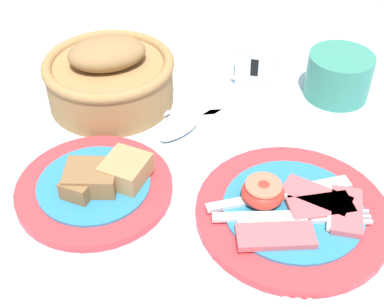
{
  "coord_description": "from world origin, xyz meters",
  "views": [
    {
      "loc": [
        -0.01,
        -0.42,
        0.48
      ],
      "look_at": [
        -0.02,
        0.11,
        0.02
      ],
      "focal_mm": 50.0,
      "sensor_mm": 36.0,
      "label": 1
    }
  ],
  "objects_px": {
    "breakfast_plate": "(292,211)",
    "teaspoon_by_saucer": "(165,113)",
    "bread_plate": "(97,184)",
    "bread_basket": "(110,76)",
    "number_card": "(255,65)",
    "sugar_cup": "(339,74)",
    "teaspoon_near_cup": "(193,122)"
  },
  "relations": [
    {
      "from": "breakfast_plate",
      "to": "teaspoon_by_saucer",
      "type": "distance_m",
      "value": 0.26
    },
    {
      "from": "bread_plate",
      "to": "teaspoon_by_saucer",
      "type": "distance_m",
      "value": 0.18
    },
    {
      "from": "breakfast_plate",
      "to": "bread_basket",
      "type": "height_order",
      "value": "bread_basket"
    },
    {
      "from": "number_card",
      "to": "teaspoon_by_saucer",
      "type": "xyz_separation_m",
      "value": [
        -0.14,
        -0.08,
        -0.03
      ]
    },
    {
      "from": "breakfast_plate",
      "to": "number_card",
      "type": "bearing_deg",
      "value": 95.05
    },
    {
      "from": "number_card",
      "to": "bread_basket",
      "type": "bearing_deg",
      "value": -157.79
    },
    {
      "from": "teaspoon_by_saucer",
      "to": "breakfast_plate",
      "type": "bearing_deg",
      "value": 123.5
    },
    {
      "from": "number_card",
      "to": "teaspoon_by_saucer",
      "type": "distance_m",
      "value": 0.16
    },
    {
      "from": "bread_plate",
      "to": "number_card",
      "type": "xyz_separation_m",
      "value": [
        0.22,
        0.25,
        0.02
      ]
    },
    {
      "from": "breakfast_plate",
      "to": "sugar_cup",
      "type": "distance_m",
      "value": 0.28
    },
    {
      "from": "bread_basket",
      "to": "teaspoon_near_cup",
      "type": "relative_size",
      "value": 1.3
    },
    {
      "from": "bread_plate",
      "to": "number_card",
      "type": "height_order",
      "value": "number_card"
    },
    {
      "from": "sugar_cup",
      "to": "number_card",
      "type": "relative_size",
      "value": 1.35
    },
    {
      "from": "teaspoon_by_saucer",
      "to": "teaspoon_near_cup",
      "type": "xyz_separation_m",
      "value": [
        0.04,
        -0.02,
        0.0
      ]
    },
    {
      "from": "bread_plate",
      "to": "teaspoon_near_cup",
      "type": "bearing_deg",
      "value": 49.88
    },
    {
      "from": "sugar_cup",
      "to": "teaspoon_by_saucer",
      "type": "relative_size",
      "value": 0.51
    },
    {
      "from": "breakfast_plate",
      "to": "bread_basket",
      "type": "xyz_separation_m",
      "value": [
        -0.25,
        0.24,
        0.03
      ]
    },
    {
      "from": "bread_plate",
      "to": "bread_basket",
      "type": "height_order",
      "value": "bread_basket"
    },
    {
      "from": "breakfast_plate",
      "to": "bread_basket",
      "type": "bearing_deg",
      "value": 136.01
    },
    {
      "from": "bread_basket",
      "to": "sugar_cup",
      "type": "bearing_deg",
      "value": 3.72
    },
    {
      "from": "bread_plate",
      "to": "teaspoon_near_cup",
      "type": "height_order",
      "value": "bread_plate"
    },
    {
      "from": "bread_plate",
      "to": "teaspoon_near_cup",
      "type": "relative_size",
      "value": 1.31
    },
    {
      "from": "number_card",
      "to": "teaspoon_by_saucer",
      "type": "height_order",
      "value": "number_card"
    },
    {
      "from": "breakfast_plate",
      "to": "teaspoon_by_saucer",
      "type": "bearing_deg",
      "value": 128.91
    },
    {
      "from": "breakfast_plate",
      "to": "number_card",
      "type": "distance_m",
      "value": 0.29
    },
    {
      "from": "sugar_cup",
      "to": "number_card",
      "type": "distance_m",
      "value": 0.13
    },
    {
      "from": "breakfast_plate",
      "to": "number_card",
      "type": "relative_size",
      "value": 3.19
    },
    {
      "from": "bread_plate",
      "to": "bread_basket",
      "type": "xyz_separation_m",
      "value": [
        -0.01,
        0.2,
        0.03
      ]
    },
    {
      "from": "bread_plate",
      "to": "teaspoon_near_cup",
      "type": "distance_m",
      "value": 0.18
    },
    {
      "from": "bread_plate",
      "to": "bread_basket",
      "type": "distance_m",
      "value": 0.2
    },
    {
      "from": "sugar_cup",
      "to": "bread_basket",
      "type": "relative_size",
      "value": 0.51
    },
    {
      "from": "number_card",
      "to": "bread_plate",
      "type": "bearing_deg",
      "value": -120.7
    }
  ]
}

